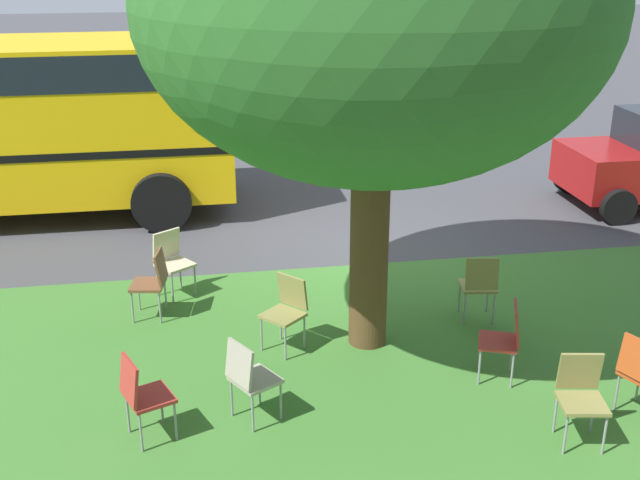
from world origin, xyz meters
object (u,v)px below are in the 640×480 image
(street_tree, at_px, (375,6))
(chair_7, at_px, (581,392))
(chair_1, at_px, (287,307))
(chair_6, at_px, (172,258))
(chair_5, at_px, (142,392))
(chair_4, at_px, (479,283))
(chair_9, at_px, (153,279))
(chair_8, at_px, (249,375))
(chair_3, at_px, (505,336))

(street_tree, height_order, chair_7, street_tree)
(chair_1, height_order, chair_7, same)
(chair_1, relative_size, chair_6, 1.00)
(chair_5, distance_m, chair_6, 3.26)
(chair_4, distance_m, chair_9, 4.02)
(chair_7, xyz_separation_m, chair_8, (3.03, -0.82, 0.00))
(chair_5, relative_size, chair_7, 1.00)
(street_tree, height_order, chair_1, street_tree)
(chair_3, height_order, chair_4, same)
(chair_3, bearing_deg, chair_6, -38.28)
(street_tree, xyz_separation_m, chair_5, (2.51, 1.53, -3.31))
(chair_9, bearing_deg, chair_3, 150.34)
(chair_6, distance_m, chair_7, 5.46)
(chair_1, xyz_separation_m, chair_8, (0.55, 1.41, 0.00))
(chair_6, bearing_deg, chair_7, 134.01)
(chair_8, bearing_deg, chair_1, -111.22)
(chair_3, relative_size, chair_8, 1.00)
(chair_6, bearing_deg, chair_4, 159.00)
(chair_4, xyz_separation_m, chair_9, (3.94, -0.78, 0.00))
(street_tree, bearing_deg, chair_3, 139.92)
(chair_8, bearing_deg, street_tree, -137.05)
(chair_6, relative_size, chair_8, 1.00)
(street_tree, xyz_separation_m, chair_9, (2.48, -1.07, -3.31))
(chair_1, distance_m, chair_4, 2.43)
(chair_4, bearing_deg, chair_3, 81.22)
(chair_5, distance_m, chair_8, 1.03)
(chair_1, relative_size, chair_3, 1.00)
(chair_3, xyz_separation_m, chair_4, (-0.21, -1.34, 0.00))
(chair_3, height_order, chair_7, same)
(street_tree, bearing_deg, chair_4, -168.84)
(chair_4, height_order, chair_5, same)
(chair_5, distance_m, chair_7, 4.11)
(chair_1, xyz_separation_m, chair_3, (-2.20, 1.07, 0.00))
(street_tree, relative_size, chair_3, 6.43)
(chair_7, height_order, chair_8, same)
(chair_5, bearing_deg, chair_7, 170.46)
(chair_5, distance_m, chair_9, 2.60)
(chair_4, height_order, chair_9, same)
(chair_6, bearing_deg, chair_5, 85.51)
(street_tree, xyz_separation_m, chair_3, (-1.25, 1.06, -3.31))
(chair_8, bearing_deg, chair_4, -150.38)
(chair_1, bearing_deg, chair_9, -34.54)
(chair_5, bearing_deg, chair_4, -155.41)
(chair_5, xyz_separation_m, chair_8, (-1.02, -0.14, 0.00))
(chair_3, bearing_deg, chair_8, 7.01)
(chair_3, bearing_deg, chair_7, 103.69)
(chair_1, height_order, chair_8, same)
(chair_3, bearing_deg, chair_4, -98.78)
(chair_6, height_order, chair_8, same)
(chair_6, height_order, chair_9, same)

